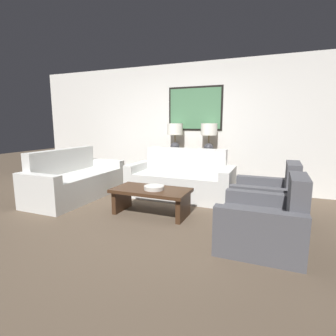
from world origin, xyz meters
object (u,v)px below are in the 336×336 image
object	(u,v)px
couch_by_side	(76,181)
coffee_table	(151,196)
couch_by_back_wall	(181,181)
armchair_near_camera	(264,224)
decorative_bowl	(154,188)
table_lamp_right	(209,134)
armchair_near_back_wall	(267,200)
console_table	(191,171)
table_lamp_left	(175,134)

from	to	relation	value
couch_by_side	coffee_table	xyz separation A→B (m)	(1.74, -0.31, -0.01)
couch_by_back_wall	armchair_near_camera	world-z (taller)	couch_by_back_wall
decorative_bowl	table_lamp_right	bearing A→B (deg)	77.29
table_lamp_right	armchair_near_back_wall	size ratio (longest dim) A/B	0.69
table_lamp_right	console_table	bearing A→B (deg)	180.00
console_table	decorative_bowl	size ratio (longest dim) A/B	4.08
table_lamp_left	console_table	bearing A→B (deg)	0.00
coffee_table	armchair_near_back_wall	size ratio (longest dim) A/B	1.31
decorative_bowl	armchair_near_back_wall	world-z (taller)	armchair_near_back_wall
console_table	couch_by_side	bearing A→B (deg)	-141.88
table_lamp_right	coffee_table	xyz separation A→B (m)	(-0.46, -1.75, -0.88)
console_table	couch_by_side	xyz separation A→B (m)	(-1.83, -1.44, -0.08)
couch_by_side	coffee_table	distance (m)	1.77
console_table	table_lamp_right	bearing A→B (deg)	0.00
table_lamp_right	decorative_bowl	size ratio (longest dim) A/B	2.05
table_lamp_right	couch_by_back_wall	xyz separation A→B (m)	(-0.37, -0.65, -0.87)
couch_by_side	armchair_near_back_wall	size ratio (longest dim) A/B	2.17
table_lamp_right	coffee_table	world-z (taller)	table_lamp_right
table_lamp_left	couch_by_back_wall	distance (m)	1.15
table_lamp_right	decorative_bowl	xyz separation A→B (m)	(-0.40, -1.77, -0.74)
armchair_near_camera	couch_by_back_wall	bearing A→B (deg)	134.44
console_table	armchair_near_back_wall	distance (m)	2.01
table_lamp_left	table_lamp_right	size ratio (longest dim) A/B	1.00
console_table	coffee_table	bearing A→B (deg)	-93.05
table_lamp_right	couch_by_back_wall	distance (m)	1.15
couch_by_back_wall	table_lamp_left	bearing A→B (deg)	119.49
couch_by_back_wall	decorative_bowl	bearing A→B (deg)	-91.63
console_table	couch_by_back_wall	distance (m)	0.65
couch_by_side	armchair_near_back_wall	xyz separation A→B (m)	(3.40, 0.19, -0.03)
coffee_table	couch_by_side	bearing A→B (deg)	169.78
console_table	table_lamp_right	xyz separation A→B (m)	(0.37, 0.00, 0.79)
coffee_table	armchair_near_camera	world-z (taller)	armchair_near_camera
console_table	armchair_near_back_wall	xyz separation A→B (m)	(1.57, -1.25, -0.11)
table_lamp_right	armchair_near_back_wall	world-z (taller)	table_lamp_right
table_lamp_right	couch_by_back_wall	size ratio (longest dim) A/B	0.32
couch_by_back_wall	coffee_table	bearing A→B (deg)	-94.84
console_table	coffee_table	size ratio (longest dim) A/B	1.05
coffee_table	console_table	bearing A→B (deg)	86.95
table_lamp_left	armchair_near_back_wall	bearing A→B (deg)	-32.89
couch_by_side	armchair_near_back_wall	distance (m)	3.41
table_lamp_left	armchair_near_back_wall	xyz separation A→B (m)	(1.94, -1.25, -0.90)
table_lamp_right	armchair_near_camera	distance (m)	2.70
table_lamp_right	couch_by_back_wall	world-z (taller)	table_lamp_right
decorative_bowl	armchair_near_camera	distance (m)	1.68
decorative_bowl	armchair_near_back_wall	distance (m)	1.69
console_table	decorative_bowl	bearing A→B (deg)	-91.03
couch_by_side	coffee_table	bearing A→B (deg)	-10.22
console_table	coffee_table	distance (m)	1.76
coffee_table	table_lamp_left	bearing A→B (deg)	98.91
decorative_bowl	armchair_near_camera	bearing A→B (deg)	-16.62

